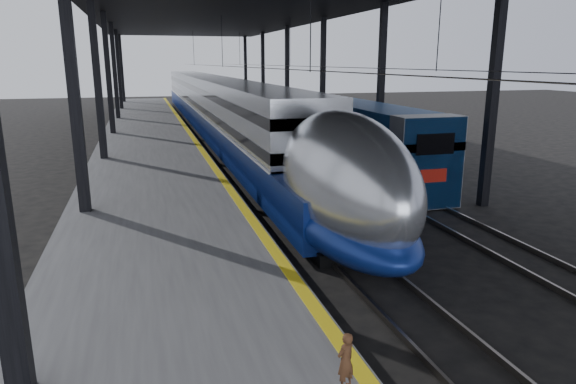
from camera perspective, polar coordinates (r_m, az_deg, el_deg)
name	(u,v)px	position (r m, az deg, el deg)	size (l,w,h in m)	color
ground	(296,278)	(14.35, 0.88, -9.56)	(160.00, 160.00, 0.00)	black
platform	(149,150)	(33.00, -15.16, 4.54)	(6.00, 80.00, 1.00)	#4C4C4F
yellow_strip	(195,140)	(33.06, -10.34, 5.71)	(0.30, 80.00, 0.01)	yellow
rails	(274,151)	(34.09, -1.52, 4.61)	(6.52, 80.00, 0.16)	slate
canopy	(232,5)	(33.23, -6.26, 19.93)	(18.00, 75.00, 9.47)	black
tgv_train	(216,109)	(42.30, -8.00, 9.16)	(3.18, 65.20, 4.55)	#B8BBC0
second_train	(268,107)	(46.02, -2.23, 9.41)	(2.73, 56.05, 3.76)	navy
child	(345,361)	(8.12, 6.40, -18.15)	(0.33, 0.22, 0.91)	#492B18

